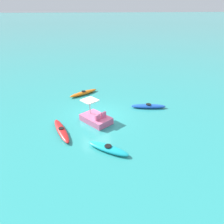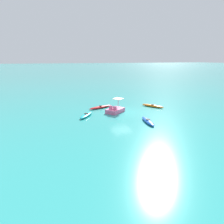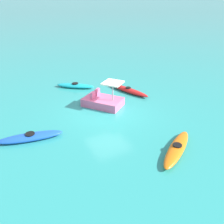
{
  "view_description": "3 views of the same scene",
  "coord_description": "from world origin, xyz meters",
  "views": [
    {
      "loc": [
        15.49,
        -0.83,
        8.26
      ],
      "look_at": [
        0.5,
        1.28,
        0.6
      ],
      "focal_mm": 33.84,
      "sensor_mm": 36.0,
      "label": 1
    },
    {
      "loc": [
        8.85,
        21.31,
        6.52
      ],
      "look_at": [
        1.43,
        0.35,
        0.2
      ],
      "focal_mm": 29.93,
      "sensor_mm": 36.0,
      "label": 2
    },
    {
      "loc": [
        -11.59,
        5.78,
        6.5
      ],
      "look_at": [
        -0.88,
        0.2,
        0.37
      ],
      "focal_mm": 38.01,
      "sensor_mm": 36.0,
      "label": 3
    }
  ],
  "objects": [
    {
      "name": "pedal_boat_pink",
      "position": [
        0.84,
        -0.06,
        0.34
      ],
      "size": [
        2.82,
        2.65,
        1.68
      ],
      "color": "pink",
      "rests_on": "ground_plane"
    },
    {
      "name": "kayak_cyan",
      "position": [
        4.68,
        0.44,
        0.16
      ],
      "size": [
        2.32,
        2.74,
        0.37
      ],
      "color": "#19B7C6",
      "rests_on": "ground_plane"
    },
    {
      "name": "kayak_orange",
      "position": [
        -5.12,
        -0.91,
        0.16
      ],
      "size": [
        2.34,
        3.08,
        0.37
      ],
      "color": "orange",
      "rests_on": "ground_plane"
    },
    {
      "name": "kayak_blue",
      "position": [
        -1.07,
        4.8,
        0.16
      ],
      "size": [
        1.22,
        3.19,
        0.37
      ],
      "color": "blue",
      "rests_on": "ground_plane"
    },
    {
      "name": "ground_plane",
      "position": [
        0.0,
        0.0,
        0.0
      ],
      "size": [
        600.0,
        600.0,
        0.0
      ],
      "primitive_type": "plane",
      "color": "teal"
    },
    {
      "name": "kayak_red",
      "position": [
        2.06,
        -2.65,
        0.16
      ],
      "size": [
        3.56,
        1.68,
        0.37
      ],
      "color": "red",
      "rests_on": "ground_plane"
    }
  ]
}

